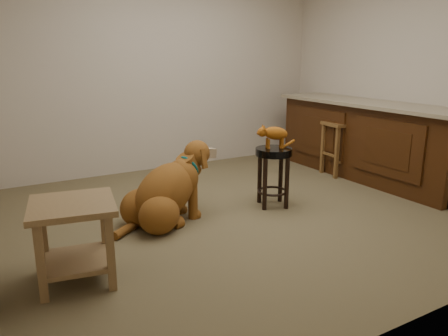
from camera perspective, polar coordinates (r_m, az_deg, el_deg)
floor at (r=4.31m, az=3.12°, el=-5.63°), size 4.50×4.00×0.01m
room_shell at (r=4.04m, az=3.47°, el=17.23°), size 4.54×4.04×2.62m
cabinet_run at (r=5.66m, az=18.25°, el=3.20°), size 0.70×2.56×0.94m
padded_stool at (r=4.37m, az=6.47°, el=0.37°), size 0.40×0.40×0.59m
wood_stool at (r=5.69m, az=14.82°, el=2.58°), size 0.40×0.40×0.67m
side_table at (r=3.08m, az=-18.98°, el=-7.64°), size 0.63×0.63×0.56m
golden_retriever at (r=3.96m, az=-7.57°, el=-3.24°), size 1.16×0.69×0.76m
tabby_kitten at (r=4.30m, az=6.46°, el=4.43°), size 0.41×0.21×0.26m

